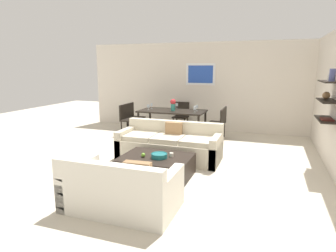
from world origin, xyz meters
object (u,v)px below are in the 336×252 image
at_px(loveseat_white, 121,190).
at_px(apple_on_coffee_table, 143,155).
at_px(wine_glass_left_near, 148,106).
at_px(centerpiece_vase, 173,104).
at_px(dining_table, 172,113).
at_px(dining_chair_right_near, 218,123).
at_px(dining_chair_head, 181,114).
at_px(wine_glass_right_near, 195,108).
at_px(dining_chair_right_far, 220,120).
at_px(sofa_beige, 170,146).
at_px(decorative_bowl, 159,155).
at_px(coffee_table, 156,167).
at_px(dining_chair_left_far, 133,115).
at_px(dining_chair_left_near, 127,117).
at_px(wine_glass_left_far, 152,105).
at_px(wine_glass_head, 177,105).
at_px(wine_glass_right_far, 197,107).
at_px(candle_jar, 171,155).

relative_size(loveseat_white, apple_on_coffee_table, 20.60).
height_order(wine_glass_left_near, centerpiece_vase, centerpiece_vase).
relative_size(dining_table, dining_chair_right_near, 2.10).
bearing_deg(dining_chair_right_near, dining_chair_head, 140.32).
xyz_separation_m(wine_glass_left_near, wine_glass_right_near, (1.37, 0.00, 0.01)).
xyz_separation_m(dining_chair_right_far, dining_chair_right_near, (0.00, -0.43, 0.00)).
bearing_deg(sofa_beige, decorative_bowl, -80.07).
bearing_deg(coffee_table, sofa_beige, 96.15).
bearing_deg(dining_chair_left_far, dining_chair_right_near, -9.24).
relative_size(dining_table, dining_chair_left_near, 2.10).
relative_size(dining_chair_left_near, dining_chair_right_near, 1.00).
distance_m(dining_chair_head, dining_chair_left_far, 1.49).
bearing_deg(dining_chair_left_near, loveseat_white, -63.71).
xyz_separation_m(sofa_beige, wine_glass_right_near, (0.07, 1.88, 0.57)).
relative_size(dining_table, wine_glass_left_far, 11.31).
xyz_separation_m(sofa_beige, wine_glass_left_far, (-1.30, 2.12, 0.57)).
relative_size(wine_glass_left_near, wine_glass_head, 0.95).
relative_size(decorative_bowl, dining_chair_left_far, 0.33).
distance_m(dining_chair_left_far, wine_glass_left_near, 0.81).
xyz_separation_m(wine_glass_left_near, centerpiece_vase, (0.71, 0.10, 0.08)).
distance_m(dining_chair_left_far, dining_chair_right_near, 2.70).
distance_m(loveseat_white, wine_glass_head, 4.92).
bearing_deg(wine_glass_head, dining_table, -90.00).
xyz_separation_m(dining_chair_left_near, wine_glass_left_far, (0.65, 0.34, 0.36)).
bearing_deg(wine_glass_left_far, dining_chair_left_near, -152.56).
height_order(sofa_beige, apple_on_coffee_table, sofa_beige).
distance_m(coffee_table, wine_glass_right_far, 3.28).
bearing_deg(wine_glass_left_near, wine_glass_right_near, 0.00).
relative_size(candle_jar, wine_glass_head, 0.47).
relative_size(coffee_table, candle_jar, 17.04).
distance_m(dining_chair_right_near, wine_glass_right_far, 0.81).
bearing_deg(wine_glass_left_near, coffee_table, -64.45).
bearing_deg(wine_glass_left_near, dining_table, 9.87).
height_order(coffee_table, dining_chair_left_far, dining_chair_left_far).
distance_m(decorative_bowl, dining_chair_left_far, 3.99).
xyz_separation_m(wine_glass_right_near, centerpiece_vase, (-0.66, 0.10, 0.07)).
relative_size(coffee_table, dining_chair_left_near, 1.41).
relative_size(dining_chair_left_far, wine_glass_left_near, 5.89).
distance_m(loveseat_white, wine_glass_right_near, 4.33).
bearing_deg(candle_jar, apple_on_coffee_table, -158.69).
height_order(apple_on_coffee_table, dining_chair_left_near, dining_chair_left_near).
height_order(apple_on_coffee_table, dining_chair_right_far, dining_chair_right_far).
xyz_separation_m(candle_jar, dining_chair_left_near, (-2.33, 2.79, 0.09)).
bearing_deg(dining_chair_right_near, wine_glass_right_far, 152.56).
bearing_deg(candle_jar, dining_table, 108.40).
height_order(dining_chair_left_far, dining_chair_right_near, same).
bearing_deg(decorative_bowl, dining_table, 104.58).
relative_size(wine_glass_left_far, centerpiece_vase, 0.50).
distance_m(wine_glass_right_far, wine_glass_right_near, 0.24).
distance_m(dining_chair_right_far, wine_glass_right_near, 0.81).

